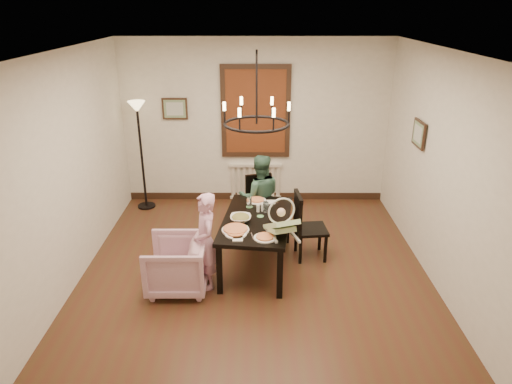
{
  "coord_description": "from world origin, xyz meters",
  "views": [
    {
      "loc": [
        0.03,
        -5.08,
        3.28
      ],
      "look_at": [
        0.01,
        0.29,
        1.05
      ],
      "focal_mm": 32.0,
      "sensor_mm": 36.0,
      "label": 1
    }
  ],
  "objects_px": {
    "armchair": "(177,264)",
    "elderly_woman": "(206,249)",
    "chair_right": "(311,226)",
    "seated_man": "(260,204)",
    "chair_far": "(262,207)",
    "drinking_glass": "(266,207)",
    "floor_lamp": "(142,157)",
    "baby_bouncer": "(281,223)",
    "dining_table": "(257,224)"
  },
  "relations": [
    {
      "from": "armchair",
      "to": "elderly_woman",
      "type": "height_order",
      "value": "elderly_woman"
    },
    {
      "from": "seated_man",
      "to": "baby_bouncer",
      "type": "height_order",
      "value": "seated_man"
    },
    {
      "from": "dining_table",
      "to": "floor_lamp",
      "type": "bearing_deg",
      "value": 142.14
    },
    {
      "from": "armchair",
      "to": "dining_table",
      "type": "bearing_deg",
      "value": 118.31
    },
    {
      "from": "chair_far",
      "to": "floor_lamp",
      "type": "distance_m",
      "value": 2.28
    },
    {
      "from": "chair_right",
      "to": "elderly_woman",
      "type": "bearing_deg",
      "value": 111.71
    },
    {
      "from": "elderly_woman",
      "to": "drinking_glass",
      "type": "distance_m",
      "value": 1.02
    },
    {
      "from": "dining_table",
      "to": "baby_bouncer",
      "type": "xyz_separation_m",
      "value": [
        0.3,
        -0.46,
        0.24
      ]
    },
    {
      "from": "dining_table",
      "to": "chair_right",
      "type": "distance_m",
      "value": 0.79
    },
    {
      "from": "drinking_glass",
      "to": "floor_lamp",
      "type": "xyz_separation_m",
      "value": [
        -2.04,
        1.72,
        0.13
      ]
    },
    {
      "from": "chair_far",
      "to": "seated_man",
      "type": "height_order",
      "value": "seated_man"
    },
    {
      "from": "elderly_woman",
      "to": "dining_table",
      "type": "bearing_deg",
      "value": 109.98
    },
    {
      "from": "chair_far",
      "to": "baby_bouncer",
      "type": "height_order",
      "value": "baby_bouncer"
    },
    {
      "from": "drinking_glass",
      "to": "seated_man",
      "type": "bearing_deg",
      "value": 96.94
    },
    {
      "from": "armchair",
      "to": "elderly_woman",
      "type": "bearing_deg",
      "value": 99.68
    },
    {
      "from": "armchair",
      "to": "drinking_glass",
      "type": "bearing_deg",
      "value": 122.98
    },
    {
      "from": "dining_table",
      "to": "armchair",
      "type": "distance_m",
      "value": 1.15
    },
    {
      "from": "baby_bouncer",
      "to": "drinking_glass",
      "type": "height_order",
      "value": "baby_bouncer"
    },
    {
      "from": "armchair",
      "to": "floor_lamp",
      "type": "height_order",
      "value": "floor_lamp"
    },
    {
      "from": "seated_man",
      "to": "baby_bouncer",
      "type": "distance_m",
      "value": 1.36
    },
    {
      "from": "elderly_woman",
      "to": "baby_bouncer",
      "type": "xyz_separation_m",
      "value": [
        0.91,
        0.01,
        0.35
      ]
    },
    {
      "from": "armchair",
      "to": "seated_man",
      "type": "bearing_deg",
      "value": 142.97
    },
    {
      "from": "armchair",
      "to": "elderly_woman",
      "type": "xyz_separation_m",
      "value": [
        0.36,
        0.06,
        0.18
      ]
    },
    {
      "from": "chair_far",
      "to": "chair_right",
      "type": "relative_size",
      "value": 0.96
    },
    {
      "from": "baby_bouncer",
      "to": "floor_lamp",
      "type": "relative_size",
      "value": 0.27
    },
    {
      "from": "baby_bouncer",
      "to": "drinking_glass",
      "type": "bearing_deg",
      "value": 86.39
    },
    {
      "from": "elderly_woman",
      "to": "drinking_glass",
      "type": "height_order",
      "value": "elderly_woman"
    },
    {
      "from": "armchair",
      "to": "elderly_woman",
      "type": "distance_m",
      "value": 0.41
    },
    {
      "from": "armchair",
      "to": "baby_bouncer",
      "type": "relative_size",
      "value": 1.5
    },
    {
      "from": "baby_bouncer",
      "to": "floor_lamp",
      "type": "distance_m",
      "value": 3.25
    },
    {
      "from": "armchair",
      "to": "floor_lamp",
      "type": "relative_size",
      "value": 0.41
    },
    {
      "from": "elderly_woman",
      "to": "floor_lamp",
      "type": "distance_m",
      "value": 2.74
    },
    {
      "from": "chair_far",
      "to": "seated_man",
      "type": "xyz_separation_m",
      "value": [
        -0.03,
        -0.07,
        0.08
      ]
    },
    {
      "from": "armchair",
      "to": "drinking_glass",
      "type": "xyz_separation_m",
      "value": [
        1.1,
        0.72,
        0.44
      ]
    },
    {
      "from": "floor_lamp",
      "to": "elderly_woman",
      "type": "bearing_deg",
      "value": -61.28
    },
    {
      "from": "seated_man",
      "to": "floor_lamp",
      "type": "height_order",
      "value": "floor_lamp"
    },
    {
      "from": "armchair",
      "to": "baby_bouncer",
      "type": "bearing_deg",
      "value": 92.91
    },
    {
      "from": "seated_man",
      "to": "armchair",
      "type": "bearing_deg",
      "value": 48.67
    },
    {
      "from": "elderly_woman",
      "to": "floor_lamp",
      "type": "bearing_deg",
      "value": -168.68
    },
    {
      "from": "drinking_glass",
      "to": "baby_bouncer",
      "type": "bearing_deg",
      "value": -75.12
    },
    {
      "from": "chair_right",
      "to": "seated_man",
      "type": "distance_m",
      "value": 0.92
    },
    {
      "from": "dining_table",
      "to": "drinking_glass",
      "type": "relative_size",
      "value": 11.47
    },
    {
      "from": "chair_right",
      "to": "drinking_glass",
      "type": "distance_m",
      "value": 0.69
    },
    {
      "from": "floor_lamp",
      "to": "chair_far",
      "type": "bearing_deg",
      "value": -26.81
    },
    {
      "from": "armchair",
      "to": "chair_far",
      "type": "bearing_deg",
      "value": 143.53
    },
    {
      "from": "drinking_glass",
      "to": "floor_lamp",
      "type": "bearing_deg",
      "value": 139.89
    },
    {
      "from": "drinking_glass",
      "to": "armchair",
      "type": "bearing_deg",
      "value": -146.64
    },
    {
      "from": "chair_right",
      "to": "armchair",
      "type": "distance_m",
      "value": 1.89
    },
    {
      "from": "dining_table",
      "to": "baby_bouncer",
      "type": "height_order",
      "value": "baby_bouncer"
    },
    {
      "from": "dining_table",
      "to": "drinking_glass",
      "type": "distance_m",
      "value": 0.27
    }
  ]
}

